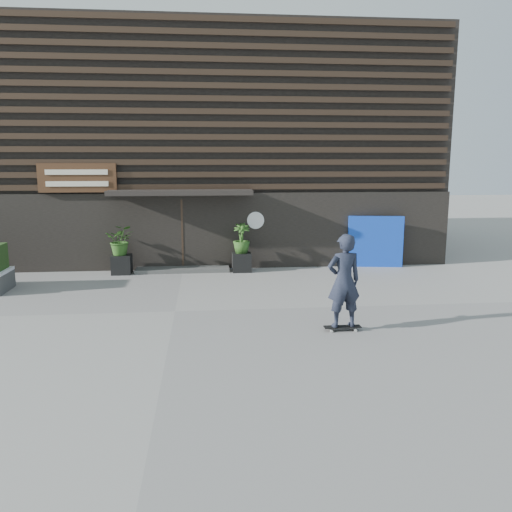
{
  "coord_description": "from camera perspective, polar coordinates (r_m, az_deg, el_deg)",
  "views": [
    {
      "loc": [
        0.76,
        -12.04,
        3.53
      ],
      "look_at": [
        2.05,
        1.12,
        1.1
      ],
      "focal_mm": 36.47,
      "sensor_mm": 36.0,
      "label": 1
    }
  ],
  "objects": [
    {
      "name": "bamboo_right",
      "position": [
        16.66,
        -1.6,
        1.96
      ],
      "size": [
        0.54,
        0.54,
        0.96
      ],
      "primitive_type": "imported",
      "color": "#2D591E",
      "rests_on": "planter_pot_right"
    },
    {
      "name": "bamboo_left",
      "position": [
        16.83,
        -14.62,
        1.71
      ],
      "size": [
        0.86,
        0.75,
        0.96
      ],
      "primitive_type": "imported",
      "color": "#2D591E",
      "rests_on": "planter_pot_left"
    },
    {
      "name": "entrance_step",
      "position": [
        17.02,
        -8.03,
        -1.45
      ],
      "size": [
        3.0,
        0.8,
        0.12
      ],
      "primitive_type": "cube",
      "color": "#454542",
      "rests_on": "ground"
    },
    {
      "name": "ground",
      "position": [
        12.57,
        -8.87,
        -6.02
      ],
      "size": [
        80.0,
        80.0,
        0.0
      ],
      "primitive_type": "plane",
      "color": "gray",
      "rests_on": "ground"
    },
    {
      "name": "building",
      "position": [
        22.02,
        -7.72,
        11.52
      ],
      "size": [
        18.0,
        11.0,
        8.0
      ],
      "color": "black",
      "rests_on": "ground"
    },
    {
      "name": "skateboarder",
      "position": [
        10.92,
        9.61,
        -2.73
      ],
      "size": [
        0.78,
        0.55,
        2.06
      ],
      "color": "black",
      "rests_on": "ground"
    },
    {
      "name": "planter_pot_left",
      "position": [
        16.97,
        -14.5,
        -0.9
      ],
      "size": [
        0.6,
        0.6,
        0.6
      ],
      "primitive_type": "cube",
      "color": "black",
      "rests_on": "ground"
    },
    {
      "name": "blue_tarp",
      "position": [
        17.87,
        12.96,
        1.55
      ],
      "size": [
        1.83,
        0.39,
        1.71
      ],
      "primitive_type": "cube",
      "rotation": [
        0.0,
        0.0,
        -0.15
      ],
      "color": "#0D35B5",
      "rests_on": "ground"
    },
    {
      "name": "planter_pot_right",
      "position": [
        16.79,
        -1.59,
        -0.68
      ],
      "size": [
        0.6,
        0.6,
        0.6
      ],
      "primitive_type": "cube",
      "color": "black",
      "rests_on": "ground"
    }
  ]
}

